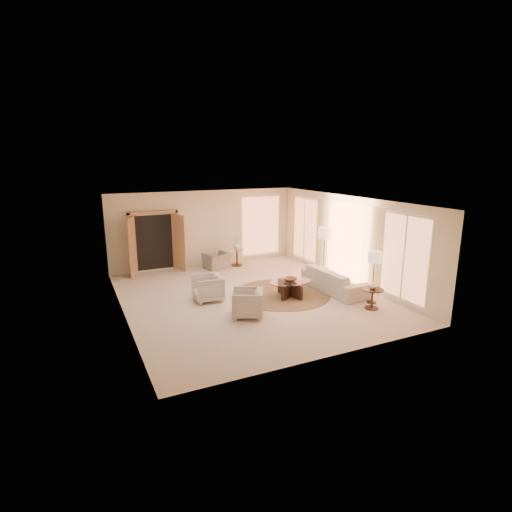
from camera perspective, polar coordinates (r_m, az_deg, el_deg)
name	(u,v)px	position (r m, az deg, el deg)	size (l,w,h in m)	color
room	(249,250)	(11.34, -0.96, 0.82)	(7.04, 8.04, 2.83)	beige
windows_right	(345,241)	(13.20, 12.64, 2.12)	(0.10, 6.40, 2.40)	#FF9866
window_back_corner	(261,226)	(15.82, 0.72, 4.36)	(1.70, 0.10, 2.40)	#FF9866
curtains_right	(328,238)	(13.88, 10.20, 2.60)	(0.06, 5.20, 2.60)	beige
french_doors	(155,243)	(14.43, -14.22, 1.87)	(1.95, 0.66, 2.16)	tan
area_rug	(281,294)	(11.99, 3.61, -5.40)	(2.92, 2.92, 0.01)	#412F1E
sofa	(335,280)	(12.37, 11.18, -3.39)	(2.35, 0.92, 0.69)	beige
armchair_left	(208,287)	(11.41, -6.90, -4.39)	(0.78, 0.73, 0.80)	beige
armchair_right	(247,302)	(10.22, -1.23, -6.54)	(0.76, 0.71, 0.78)	beige
accent_chair	(217,258)	(14.69, -5.59, -0.30)	(0.88, 0.57, 0.76)	gray
coffee_table	(290,287)	(11.70, 4.88, -4.41)	(1.67, 1.67, 0.47)	black
end_table	(372,295)	(11.17, 16.30, -5.39)	(0.59, 0.59, 0.55)	black
side_table	(237,256)	(15.01, -2.74, 0.06)	(0.55, 0.55, 0.64)	#2C2518
floor_lamp_near	(325,236)	(13.14, 9.78, 2.89)	(0.43, 0.43, 1.77)	#2C2518
floor_lamp_far	(375,259)	(11.37, 16.58, -0.46)	(0.36, 0.36, 1.48)	#2C2518
bowl	(290,280)	(11.63, 4.91, -3.37)	(0.37, 0.37, 0.09)	brown
end_vase	(373,286)	(11.09, 16.39, -4.10)	(0.18, 0.18, 0.19)	silver
side_vase	(237,246)	(14.92, -2.76, 1.50)	(0.26, 0.26, 0.27)	silver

